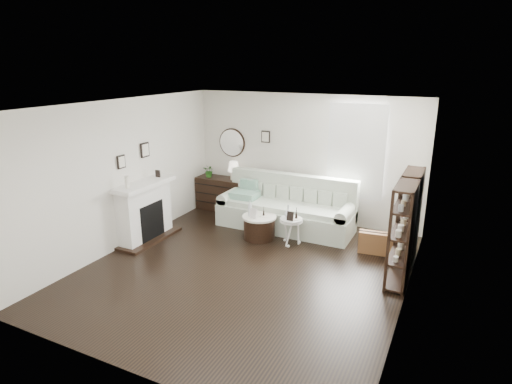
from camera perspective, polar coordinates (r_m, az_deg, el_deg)
The scene contains 18 objects.
room at distance 8.86m, azimuth 10.90°, elevation 5.49°, with size 5.50×5.50×5.50m.
fireplace at distance 8.47m, azimuth -14.54°, elevation -2.72°, with size 0.50×1.40×1.84m.
shelf_unit_far at distance 7.70m, azimuth 19.76°, elevation -3.11°, with size 0.30×0.80×1.60m.
shelf_unit_near at distance 6.86m, azimuth 18.84°, elevation -5.46°, with size 0.30×0.80×1.60m.
sofa at distance 8.89m, azimuth 4.12°, elevation -2.52°, with size 2.78×0.96×1.08m.
quilt at distance 9.04m, azimuth -1.52°, elevation -0.35°, with size 0.55×0.45×0.14m, color #289463.
suitcase at distance 8.02m, azimuth 15.67°, elevation -6.56°, with size 0.60×0.20×0.40m, color brown.
dresser at distance 9.96m, azimuth -4.61°, elevation -0.23°, with size 1.14×0.49×0.76m.
table_lamp at distance 9.64m, azimuth -2.99°, elevation 2.87°, with size 0.26×0.26×0.42m, color beige, non-canonical shape.
potted_plant at distance 9.93m, azimuth -6.24°, elevation 2.81°, with size 0.26×0.22×0.29m, color #225518.
drum_table at distance 8.35m, azimuth 0.43°, elevation -4.68°, with size 0.66×0.66×0.46m.
pedestal_table at distance 8.02m, azimuth 4.73°, elevation -3.84°, with size 0.43×0.43×0.52m.
eiffel_drum at distance 8.25m, azimuth 1.03°, elevation -2.66°, with size 0.10×0.10×0.17m, color black, non-canonical shape.
bottle_drum at distance 8.23m, azimuth -0.82°, elevation -2.20°, with size 0.07×0.07×0.31m, color silver.
card_frame_drum at distance 8.12m, azimuth -0.36°, elevation -2.88°, with size 0.15×0.01×0.20m, color silver.
eiffel_ped at distance 7.96m, azimuth 5.39°, elevation -2.89°, with size 0.12×0.12×0.20m, color black, non-canonical shape.
flask_ped at distance 8.00m, azimuth 4.31°, elevation -2.56°, with size 0.14×0.14×0.26m, color silver, non-canonical shape.
card_frame_ped at distance 7.87m, azimuth 4.58°, elevation -3.24°, with size 0.13×0.01×0.17m, color black.
Camera 1 is at (2.98, -5.70, 3.31)m, focal length 30.00 mm.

